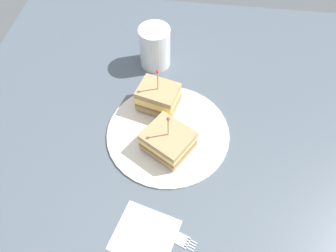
# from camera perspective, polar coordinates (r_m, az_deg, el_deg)

# --- Properties ---
(ground_plane) EXTENTS (0.99, 0.99, 0.02)m
(ground_plane) POSITION_cam_1_polar(r_m,az_deg,el_deg) (0.75, -0.00, -1.74)
(ground_plane) COLOR #4C5660
(plate) EXTENTS (0.27, 0.27, 0.01)m
(plate) POSITION_cam_1_polar(r_m,az_deg,el_deg) (0.74, -0.00, -1.11)
(plate) COLOR silver
(plate) RESTS_ON ground_plane
(sandwich_half_front) EXTENTS (0.12, 0.12, 0.10)m
(sandwich_half_front) POSITION_cam_1_polar(r_m,az_deg,el_deg) (0.69, 0.04, -2.51)
(sandwich_half_front) COLOR tan
(sandwich_half_front) RESTS_ON plate
(sandwich_half_back) EXTENTS (0.09, 0.10, 0.11)m
(sandwich_half_back) POSITION_cam_1_polar(r_m,az_deg,el_deg) (0.76, -1.67, 5.03)
(sandwich_half_back) COLOR tan
(sandwich_half_back) RESTS_ON plate
(drink_glass) EXTENTS (0.08, 0.08, 0.11)m
(drink_glass) POSITION_cam_1_polar(r_m,az_deg,el_deg) (0.86, -2.26, 13.06)
(drink_glass) COLOR #B74C33
(drink_glass) RESTS_ON ground_plane
(napkin) EXTENTS (0.12, 0.13, 0.00)m
(napkin) POSITION_cam_1_polar(r_m,az_deg,el_deg) (0.64, -4.00, -18.13)
(napkin) COLOR white
(napkin) RESTS_ON ground_plane
(fork) EXTENTS (0.06, 0.13, 0.00)m
(fork) POSITION_cam_1_polar(r_m,az_deg,el_deg) (0.64, 0.45, -18.08)
(fork) COLOR silver
(fork) RESTS_ON ground_plane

